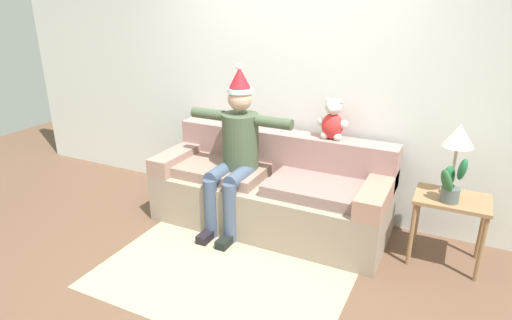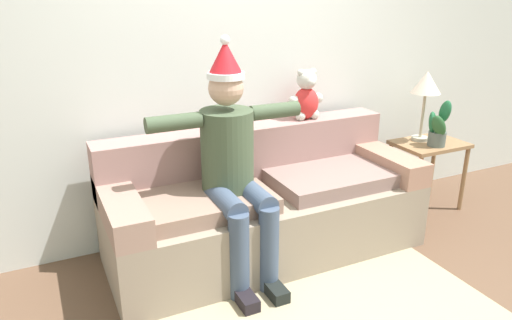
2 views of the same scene
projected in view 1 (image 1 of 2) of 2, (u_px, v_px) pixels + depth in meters
ground_plane at (217, 281)px, 3.43m from camera, size 10.00×10.00×0.00m
back_wall at (294, 77)px, 4.25m from camera, size 7.00×0.10×2.70m
couch at (272, 191)px, 4.18m from camera, size 2.20×0.85×0.86m
person_seated at (236, 148)px, 4.01m from camera, size 1.02×0.77×1.54m
teddy_bear at (333, 121)px, 3.95m from camera, size 0.29×0.17×0.38m
side_table at (451, 209)px, 3.51m from camera, size 0.57×0.41×0.59m
table_lamp at (458, 139)px, 3.40m from camera, size 0.24×0.24×0.58m
potted_plant at (451, 184)px, 3.36m from camera, size 0.22×0.22×0.38m
area_rug at (218, 279)px, 3.44m from camera, size 1.96×1.20×0.01m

